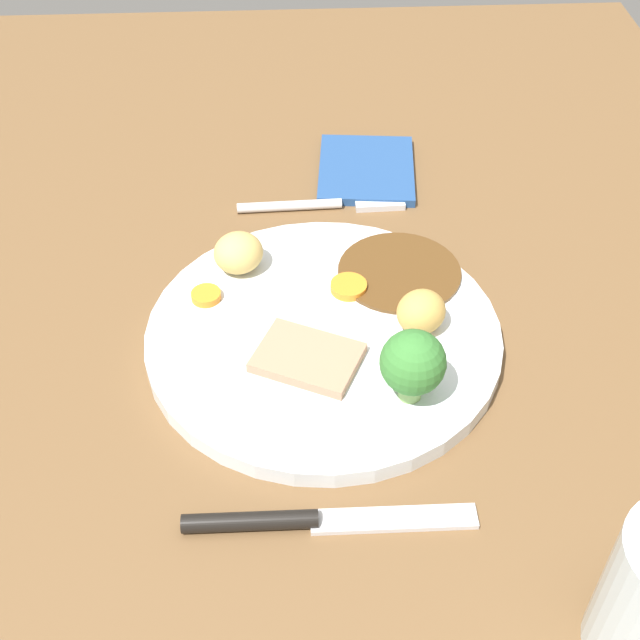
% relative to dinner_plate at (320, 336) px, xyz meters
% --- Properties ---
extents(dining_table, '(1.20, 0.84, 0.04)m').
position_rel_dinner_plate_xyz_m(dining_table, '(-0.01, 0.00, -0.02)').
color(dining_table, brown).
rests_on(dining_table, ground).
extents(dinner_plate, '(0.27, 0.27, 0.01)m').
position_rel_dinner_plate_xyz_m(dinner_plate, '(0.00, 0.00, 0.00)').
color(dinner_plate, white).
rests_on(dinner_plate, dining_table).
extents(gravy_pool, '(0.10, 0.10, 0.00)m').
position_rel_dinner_plate_xyz_m(gravy_pool, '(-0.06, 0.07, 0.01)').
color(gravy_pool, '#563819').
rests_on(gravy_pool, dinner_plate).
extents(meat_slice_main, '(0.08, 0.09, 0.01)m').
position_rel_dinner_plate_xyz_m(meat_slice_main, '(0.03, -0.01, 0.01)').
color(meat_slice_main, tan).
rests_on(meat_slice_main, dinner_plate).
extents(roast_potato_left, '(0.05, 0.05, 0.03)m').
position_rel_dinner_plate_xyz_m(roast_potato_left, '(0.00, 0.08, 0.02)').
color(roast_potato_left, tan).
rests_on(roast_potato_left, dinner_plate).
extents(roast_potato_right, '(0.05, 0.05, 0.03)m').
position_rel_dinner_plate_xyz_m(roast_potato_right, '(-0.08, -0.06, 0.02)').
color(roast_potato_right, '#D8B260').
rests_on(roast_potato_right, dinner_plate).
extents(carrot_coin_front, '(0.03, 0.03, 0.01)m').
position_rel_dinner_plate_xyz_m(carrot_coin_front, '(-0.04, 0.02, 0.01)').
color(carrot_coin_front, orange).
rests_on(carrot_coin_front, dinner_plate).
extents(carrot_coin_back, '(0.02, 0.02, 0.01)m').
position_rel_dinner_plate_xyz_m(carrot_coin_back, '(-0.04, -0.09, 0.01)').
color(carrot_coin_back, orange).
rests_on(carrot_coin_back, dinner_plate).
extents(broccoli_floret, '(0.05, 0.05, 0.06)m').
position_rel_dinner_plate_xyz_m(broccoli_floret, '(0.07, 0.06, 0.04)').
color(broccoli_floret, '#8CB766').
rests_on(broccoli_floret, dinner_plate).
extents(fork, '(0.02, 0.15, 0.01)m').
position_rel_dinner_plate_xyz_m(fork, '(-0.17, 0.02, -0.00)').
color(fork, silver).
rests_on(fork, dining_table).
extents(knife, '(0.02, 0.19, 0.01)m').
position_rel_dinner_plate_xyz_m(knife, '(0.16, -0.02, -0.00)').
color(knife, black).
rests_on(knife, dining_table).
extents(folded_napkin, '(0.12, 0.10, 0.01)m').
position_rel_dinner_plate_xyz_m(folded_napkin, '(-0.23, 0.06, -0.00)').
color(folded_napkin, navy).
rests_on(folded_napkin, dining_table).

